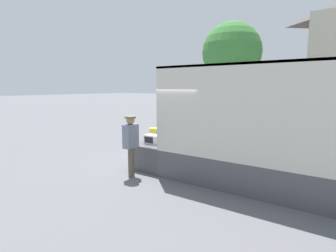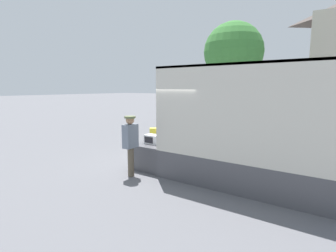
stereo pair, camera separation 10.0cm
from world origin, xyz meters
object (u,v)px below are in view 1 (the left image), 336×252
at_px(microwave, 153,139).
at_px(worker_person, 131,140).
at_px(box_truck, 330,156).
at_px(street_tree, 232,52).
at_px(orange_bucket, 154,134).
at_px(portable_generator, 171,133).

xyz_separation_m(microwave, worker_person, (-0.02, -1.03, 0.15)).
xyz_separation_m(box_truck, street_tree, (-5.58, 8.13, 3.58)).
bearing_deg(microwave, worker_person, -90.94).
distance_m(orange_bucket, worker_person, 1.57).
bearing_deg(portable_generator, orange_bucket, -130.75).
distance_m(microwave, worker_person, 1.04).
bearing_deg(street_tree, portable_generator, -83.48).
bearing_deg(microwave, street_tree, 95.56).
bearing_deg(box_truck, worker_person, -161.73).
bearing_deg(portable_generator, box_truck, -4.95).
relative_size(microwave, orange_bucket, 1.29).
xyz_separation_m(box_truck, worker_person, (-4.76, -1.57, 0.09)).
xyz_separation_m(portable_generator, orange_bucket, (-0.38, -0.45, 0.01)).
xyz_separation_m(worker_person, street_tree, (-0.83, 9.70, 3.49)).
bearing_deg(portable_generator, worker_person, -91.58).
relative_size(box_truck, street_tree, 1.10).
relative_size(orange_bucket, worker_person, 0.23).
distance_m(worker_person, street_tree, 10.34).
xyz_separation_m(microwave, orange_bucket, (-0.35, 0.51, 0.06)).
bearing_deg(portable_generator, microwave, -92.28).
bearing_deg(worker_person, box_truck, 18.27).
height_order(box_truck, microwave, box_truck).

